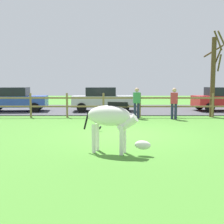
{
  "coord_description": "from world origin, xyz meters",
  "views": [
    {
      "loc": [
        -0.47,
        -10.52,
        1.94
      ],
      "look_at": [
        -0.51,
        0.93,
        0.73
      ],
      "focal_mm": 45.25,
      "sensor_mm": 36.0,
      "label": 1
    }
  ],
  "objects": [
    {
      "name": "parking_asphalt",
      "position": [
        0.0,
        9.3,
        0.03
      ],
      "size": [
        28.0,
        7.4,
        0.05
      ],
      "primitive_type": "cube",
      "color": "#47474C",
      "rests_on": "ground_plane"
    },
    {
      "name": "visitor_right_of_tree",
      "position": [
        2.78,
        4.19,
        0.91
      ],
      "size": [
        0.41,
        0.32,
        1.64
      ],
      "color": "#232847",
      "rests_on": "ground_plane"
    },
    {
      "name": "zebra",
      "position": [
        -0.47,
        -2.89,
        0.93
      ],
      "size": [
        1.87,
        0.89,
        1.41
      ],
      "color": "white",
      "rests_on": "ground_plane"
    },
    {
      "name": "parked_car_blue",
      "position": [
        -6.81,
        7.86,
        0.84
      ],
      "size": [
        4.14,
        2.18,
        1.56
      ],
      "color": "#2D4CAD",
      "rests_on": "parking_asphalt"
    },
    {
      "name": "bare_tree",
      "position": [
        5.17,
        5.22,
        2.41
      ],
      "size": [
        1.18,
        1.49,
        4.69
      ],
      "color": "#513A23",
      "rests_on": "ground_plane"
    },
    {
      "name": "parked_car_silver",
      "position": [
        -1.1,
        7.96,
        0.84
      ],
      "size": [
        4.08,
        2.05,
        1.56
      ],
      "color": "#B7BABF",
      "rests_on": "parking_asphalt"
    },
    {
      "name": "ground_plane",
      "position": [
        0.0,
        0.0,
        0.0
      ],
      "size": [
        60.0,
        60.0,
        0.0
      ],
      "primitive_type": "plane",
      "color": "#47842D"
    },
    {
      "name": "paddock_fence",
      "position": [
        -0.94,
        5.0,
        0.77
      ],
      "size": [
        20.23,
        0.11,
        1.35
      ],
      "color": "olive",
      "rests_on": "ground_plane"
    },
    {
      "name": "visitor_left_of_tree",
      "position": [
        0.86,
        4.59,
        0.91
      ],
      "size": [
        0.39,
        0.28,
        1.64
      ],
      "color": "#232847",
      "rests_on": "ground_plane"
    },
    {
      "name": "crow_on_grass",
      "position": [
        -1.0,
        0.56,
        0.13
      ],
      "size": [
        0.22,
        0.1,
        0.2
      ],
      "color": "black",
      "rests_on": "ground_plane"
    }
  ]
}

